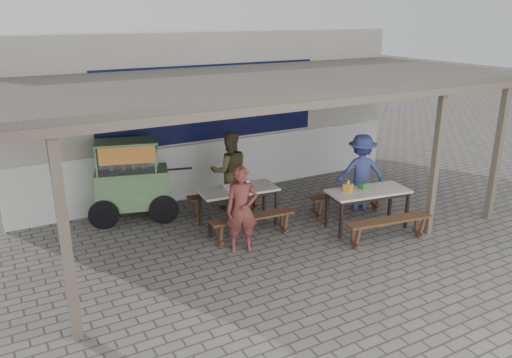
{
  "coord_description": "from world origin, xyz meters",
  "views": [
    {
      "loc": [
        -4.53,
        -6.73,
        3.88
      ],
      "look_at": [
        -0.28,
        0.9,
        0.95
      ],
      "focal_mm": 35.0,
      "sensor_mm": 36.0,
      "label": 1
    }
  ],
  "objects_px": {
    "donation_box": "(364,186)",
    "table_right": "(368,194)",
    "condiment_jar": "(247,182)",
    "condiment_bowl": "(227,187)",
    "bench_left_wall": "(226,198)",
    "bench_left_street": "(252,221)",
    "tissue_box": "(348,188)",
    "bench_right_wall": "(348,198)",
    "patron_street_side": "(242,209)",
    "patron_right_table": "(361,172)",
    "bench_right_street": "(388,225)",
    "table_left": "(238,193)",
    "patron_wall_side": "(230,171)",
    "vendor_cart": "(131,177)"
  },
  "relations": [
    {
      "from": "bench_right_wall",
      "to": "vendor_cart",
      "type": "distance_m",
      "value": 4.29
    },
    {
      "from": "table_left",
      "to": "condiment_jar",
      "type": "height_order",
      "value": "condiment_jar"
    },
    {
      "from": "patron_street_side",
      "to": "patron_right_table",
      "type": "distance_m",
      "value": 3.09
    },
    {
      "from": "bench_left_wall",
      "to": "patron_wall_side",
      "type": "distance_m",
      "value": 0.56
    },
    {
      "from": "patron_wall_side",
      "to": "bench_right_street",
      "type": "bearing_deg",
      "value": 134.53
    },
    {
      "from": "table_left",
      "to": "condiment_bowl",
      "type": "relative_size",
      "value": 8.45
    },
    {
      "from": "bench_right_street",
      "to": "condiment_bowl",
      "type": "bearing_deg",
      "value": 144.77
    },
    {
      "from": "bench_right_street",
      "to": "condiment_jar",
      "type": "xyz_separation_m",
      "value": [
        -1.68,
        2.1,
        0.45
      ]
    },
    {
      "from": "patron_street_side",
      "to": "patron_right_table",
      "type": "xyz_separation_m",
      "value": [
        3.04,
        0.55,
        0.03
      ]
    },
    {
      "from": "bench_left_street",
      "to": "bench_right_street",
      "type": "relative_size",
      "value": 0.96
    },
    {
      "from": "bench_left_street",
      "to": "patron_right_table",
      "type": "bearing_deg",
      "value": 10.14
    },
    {
      "from": "table_left",
      "to": "tissue_box",
      "type": "height_order",
      "value": "tissue_box"
    },
    {
      "from": "table_left",
      "to": "vendor_cart",
      "type": "height_order",
      "value": "vendor_cart"
    },
    {
      "from": "patron_right_table",
      "to": "condiment_jar",
      "type": "xyz_separation_m",
      "value": [
        -2.34,
        0.55,
        0.01
      ]
    },
    {
      "from": "patron_right_table",
      "to": "donation_box",
      "type": "distance_m",
      "value": 0.94
    },
    {
      "from": "bench_left_wall",
      "to": "patron_right_table",
      "type": "bearing_deg",
      "value": -17.61
    },
    {
      "from": "bench_left_street",
      "to": "bench_right_wall",
      "type": "xyz_separation_m",
      "value": [
        2.23,
        0.09,
        0.0
      ]
    },
    {
      "from": "tissue_box",
      "to": "condiment_bowl",
      "type": "xyz_separation_m",
      "value": [
        -1.87,
        1.22,
        -0.05
      ]
    },
    {
      "from": "condiment_jar",
      "to": "bench_left_wall",
      "type": "bearing_deg",
      "value": 114.44
    },
    {
      "from": "bench_left_wall",
      "to": "vendor_cart",
      "type": "xyz_separation_m",
      "value": [
        -1.71,
        0.64,
        0.52
      ]
    },
    {
      "from": "condiment_bowl",
      "to": "donation_box",
      "type": "bearing_deg",
      "value": -29.38
    },
    {
      "from": "table_right",
      "to": "table_left",
      "type": "bearing_deg",
      "value": 157.5
    },
    {
      "from": "donation_box",
      "to": "condiment_bowl",
      "type": "bearing_deg",
      "value": 150.62
    },
    {
      "from": "table_left",
      "to": "donation_box",
      "type": "height_order",
      "value": "donation_box"
    },
    {
      "from": "condiment_jar",
      "to": "condiment_bowl",
      "type": "relative_size",
      "value": 0.49
    },
    {
      "from": "patron_street_side",
      "to": "tissue_box",
      "type": "bearing_deg",
      "value": 16.4
    },
    {
      "from": "table_left",
      "to": "bench_right_street",
      "type": "bearing_deg",
      "value": -40.22
    },
    {
      "from": "vendor_cart",
      "to": "tissue_box",
      "type": "xyz_separation_m",
      "value": [
        3.35,
        -2.41,
        -0.04
      ]
    },
    {
      "from": "vendor_cart",
      "to": "patron_wall_side",
      "type": "height_order",
      "value": "patron_wall_side"
    },
    {
      "from": "condiment_jar",
      "to": "condiment_bowl",
      "type": "xyz_separation_m",
      "value": [
        -0.45,
        -0.04,
        -0.02
      ]
    },
    {
      "from": "donation_box",
      "to": "condiment_bowl",
      "type": "xyz_separation_m",
      "value": [
        -2.23,
        1.25,
        -0.04
      ]
    },
    {
      "from": "bench_left_wall",
      "to": "tissue_box",
      "type": "relative_size",
      "value": 10.99
    },
    {
      "from": "table_left",
      "to": "patron_wall_side",
      "type": "height_order",
      "value": "patron_wall_side"
    },
    {
      "from": "table_left",
      "to": "bench_left_street",
      "type": "bearing_deg",
      "value": -90.0
    },
    {
      "from": "bench_left_wall",
      "to": "table_right",
      "type": "xyz_separation_m",
      "value": [
        2.01,
        -1.91,
        0.33
      ]
    },
    {
      "from": "bench_left_wall",
      "to": "condiment_bowl",
      "type": "xyz_separation_m",
      "value": [
        -0.22,
        -0.54,
        0.43
      ]
    },
    {
      "from": "condiment_jar",
      "to": "donation_box",
      "type": "bearing_deg",
      "value": -36.11
    },
    {
      "from": "donation_box",
      "to": "condiment_jar",
      "type": "bearing_deg",
      "value": 143.89
    },
    {
      "from": "bench_left_wall",
      "to": "bench_right_wall",
      "type": "bearing_deg",
      "value": -25.29
    },
    {
      "from": "patron_wall_side",
      "to": "donation_box",
      "type": "relative_size",
      "value": 9.51
    },
    {
      "from": "donation_box",
      "to": "table_right",
      "type": "bearing_deg",
      "value": -86.56
    },
    {
      "from": "tissue_box",
      "to": "bench_left_wall",
      "type": "bearing_deg",
      "value": 132.93
    },
    {
      "from": "bench_right_wall",
      "to": "tissue_box",
      "type": "relative_size",
      "value": 11.46
    },
    {
      "from": "donation_box",
      "to": "patron_right_table",
      "type": "bearing_deg",
      "value": 53.24
    },
    {
      "from": "bench_left_street",
      "to": "condiment_jar",
      "type": "height_order",
      "value": "condiment_jar"
    },
    {
      "from": "bench_left_street",
      "to": "patron_wall_side",
      "type": "distance_m",
      "value": 1.63
    },
    {
      "from": "table_left",
      "to": "tissue_box",
      "type": "relative_size",
      "value": 10.51
    },
    {
      "from": "patron_street_side",
      "to": "bench_left_wall",
      "type": "bearing_deg",
      "value": 94.52
    },
    {
      "from": "table_right",
      "to": "donation_box",
      "type": "bearing_deg",
      "value": 102.27
    },
    {
      "from": "patron_right_table",
      "to": "tissue_box",
      "type": "bearing_deg",
      "value": 64.35
    }
  ]
}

